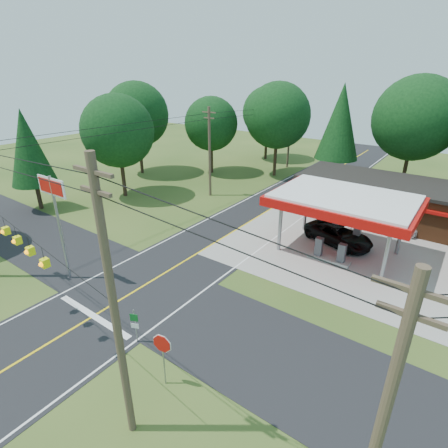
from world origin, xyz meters
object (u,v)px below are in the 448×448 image
Objects in this scene: octagonal_stop_sign at (162,347)px; suv_car at (338,235)px; gas_canopy at (344,203)px; big_stop_sign at (55,204)px; sedan_car at (412,224)px.

suv_car is at bearing 85.51° from octagonal_stop_sign.
gas_canopy is 1.82× the size of suv_car.
gas_canopy is 17.81m from octagonal_stop_sign.
octagonal_stop_sign is at bearing -12.09° from big_stop_sign.
big_stop_sign reaches higher than gas_canopy.
sedan_car is 0.56× the size of big_stop_sign.
suv_car is (-0.50, 1.50, -3.46)m from gas_canopy.
octagonal_stop_sign reaches higher than sedan_car.
gas_canopy is 20.57m from big_stop_sign.
sedan_car is (4.12, 8.00, -3.55)m from gas_canopy.
suv_car is 21.87m from big_stop_sign.
suv_car is 2.00× the size of octagonal_stop_sign.
octagonal_stop_sign is (-6.12, -25.58, 1.49)m from sedan_car.
octagonal_stop_sign is (-2.00, -17.58, -2.06)m from gas_canopy.
big_stop_sign is at bearing -133.01° from gas_canopy.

